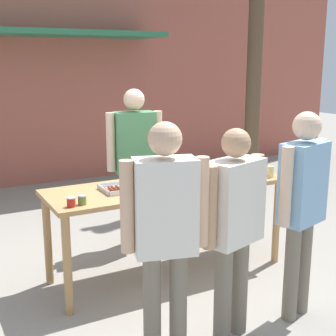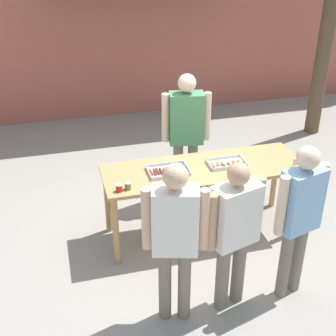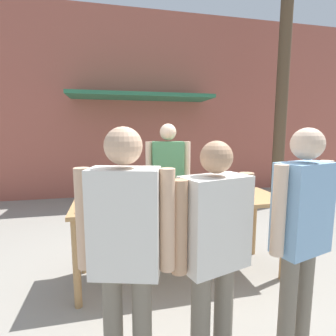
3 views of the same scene
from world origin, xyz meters
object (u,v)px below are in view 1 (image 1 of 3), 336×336
Objects in this scene: condiment_jar_mustard at (71,202)px; person_customer_with_cup at (302,198)px; condiment_jar_ketchup at (82,200)px; person_customer_holding_hotdog at (165,225)px; person_customer_waiting_in_line at (234,219)px; person_server_behind_table at (135,154)px; food_tray_sausages at (127,188)px; beer_cup at (270,172)px; food_tray_buns at (192,178)px.

person_customer_with_cup is at bearing -31.00° from condiment_jar_mustard.
person_customer_holding_hotdog reaches higher than condiment_jar_ketchup.
person_customer_holding_hotdog is at bearing -14.57° from person_customer_with_cup.
condiment_jar_mustard is 0.05× the size of person_customer_holding_hotdog.
person_customer_waiting_in_line is (0.80, -0.93, -0.00)m from condiment_jar_ketchup.
person_server_behind_table is (1.03, 1.06, 0.10)m from condiment_jar_mustard.
person_customer_with_cup is 1.05× the size of person_customer_waiting_in_line.
food_tray_sausages is at bearing 26.44° from condiment_jar_ketchup.
person_server_behind_table reaches higher than person_customer_with_cup.
person_customer_waiting_in_line is at bearing -75.35° from food_tray_sausages.
person_server_behind_table reaches higher than beer_cup.
person_customer_holding_hotdog is at bearing -76.14° from condiment_jar_ketchup.
condiment_jar_ketchup reaches higher than food_tray_buns.
condiment_jar_ketchup is 0.99m from person_customer_holding_hotdog.
beer_cup is at bearing -0.40° from condiment_jar_ketchup.
food_tray_sausages is 0.64m from condiment_jar_mustard.
person_customer_with_cup is at bearing -77.25° from food_tray_buns.
beer_cup is 1.04m from person_customer_with_cup.
beer_cup reaches higher than food_tray_sausages.
condiment_jar_mustard is at bearing -155.94° from food_tray_sausages.
food_tray_sausages is at bearing 169.62° from beer_cup.
person_customer_with_cup is (0.27, -1.18, 0.08)m from food_tray_buns.
person_customer_holding_hotdog is at bearing -101.97° from food_tray_sausages.
person_customer_holding_hotdog is at bearing -150.38° from beer_cup.
person_customer_holding_hotdog is (-0.93, -1.21, 0.08)m from food_tray_buns.
food_tray_buns is 0.24× the size of person_server_behind_table.
condiment_jar_ketchup is at bearing -48.87° from person_customer_with_cup.
condiment_jar_ketchup is 0.69× the size of beer_cup.
person_server_behind_table is at bearing 45.88° from condiment_jar_mustard.
person_server_behind_table is at bearing 106.23° from food_tray_buns.
food_tray_buns reaches higher than food_tray_sausages.
condiment_jar_ketchup is (-0.49, -0.25, 0.02)m from food_tray_sausages.
food_tray_sausages is 0.28× the size of person_customer_waiting_in_line.
condiment_jar_mustard is 2.00m from beer_cup.
person_customer_waiting_in_line reaches higher than beer_cup.
person_server_behind_table is at bearing -93.68° from person_customer_holding_hotdog.
beer_cup reaches higher than condiment_jar_ketchup.
person_customer_with_cup is 0.64m from person_customer_waiting_in_line.
person_server_behind_table is (0.94, 1.05, 0.10)m from condiment_jar_ketchup.
person_customer_waiting_in_line reaches higher than condiment_jar_mustard.
person_customer_waiting_in_line is at bearing -49.27° from condiment_jar_ketchup.
person_customer_with_cup is (1.44, -0.94, 0.06)m from condiment_jar_ketchup.
person_customer_holding_hotdog reaches higher than food_tray_sausages.
person_customer_waiting_in_line is (-0.37, -1.17, 0.01)m from food_tray_buns.
food_tray_buns is 1.19m from condiment_jar_ketchup.
person_customer_holding_hotdog is 0.57m from person_customer_waiting_in_line.
person_customer_holding_hotdog is at bearing -13.17° from person_customer_waiting_in_line.
condiment_jar_ketchup is at bearing 10.36° from condiment_jar_mustard.
food_tray_sausages is 1.24m from person_customer_holding_hotdog.
condiment_jar_ketchup is at bearing -122.47° from person_server_behind_table.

